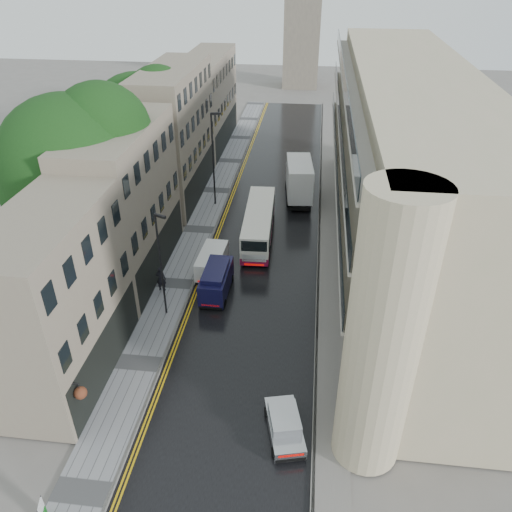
% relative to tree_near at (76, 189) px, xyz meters
% --- Properties ---
extents(road, '(9.00, 85.00, 0.02)m').
position_rel_tree_near_xyz_m(road, '(12.50, 7.50, -6.94)').
color(road, black).
rests_on(road, ground).
extents(left_sidewalk, '(2.70, 85.00, 0.12)m').
position_rel_tree_near_xyz_m(left_sidewalk, '(6.65, 7.50, -6.89)').
color(left_sidewalk, gray).
rests_on(left_sidewalk, ground).
extents(right_sidewalk, '(1.80, 85.00, 0.12)m').
position_rel_tree_near_xyz_m(right_sidewalk, '(17.90, 7.50, -6.89)').
color(right_sidewalk, slate).
rests_on(right_sidewalk, ground).
extents(old_shop_row, '(4.50, 56.00, 12.00)m').
position_rel_tree_near_xyz_m(old_shop_row, '(3.05, 10.00, -0.95)').
color(old_shop_row, gray).
rests_on(old_shop_row, ground).
extents(modern_block, '(8.00, 40.00, 14.00)m').
position_rel_tree_near_xyz_m(modern_block, '(22.80, 6.00, 0.05)').
color(modern_block, tan).
rests_on(modern_block, ground).
extents(tree_near, '(10.56, 10.56, 13.89)m').
position_rel_tree_near_xyz_m(tree_near, '(0.00, 0.00, 0.00)').
color(tree_near, black).
rests_on(tree_near, ground).
extents(tree_far, '(9.24, 9.24, 12.46)m').
position_rel_tree_near_xyz_m(tree_far, '(0.30, 13.00, -0.72)').
color(tree_far, black).
rests_on(tree_far, ground).
extents(cream_bus, '(2.56, 9.72, 2.63)m').
position_rel_tree_near_xyz_m(cream_bus, '(11.04, 4.04, -5.61)').
color(cream_bus, white).
rests_on(cream_bus, road).
extents(white_lorry, '(3.04, 7.79, 3.99)m').
position_rel_tree_near_xyz_m(white_lorry, '(14.00, 13.26, -4.93)').
color(white_lorry, silver).
rests_on(white_lorry, road).
extents(silver_hatchback, '(2.38, 3.84, 1.34)m').
position_rel_tree_near_xyz_m(silver_hatchback, '(15.14, -14.43, -6.26)').
color(silver_hatchback, '#A0A1A5').
rests_on(silver_hatchback, road).
extents(white_van, '(1.89, 4.12, 1.84)m').
position_rel_tree_near_xyz_m(white_van, '(8.20, -0.31, -6.01)').
color(white_van, white).
rests_on(white_van, road).
extents(navy_van, '(1.80, 4.39, 2.23)m').
position_rel_tree_near_xyz_m(navy_van, '(9.04, -2.93, -5.81)').
color(navy_van, '#0F0E34').
rests_on(navy_van, road).
extents(pedestrian, '(0.72, 0.48, 1.95)m').
position_rel_tree_near_xyz_m(pedestrian, '(5.93, -1.74, -5.85)').
color(pedestrian, black).
rests_on(pedestrian, left_sidewalk).
extents(lamp_post_near, '(0.85, 0.48, 7.45)m').
position_rel_tree_near_xyz_m(lamp_post_near, '(6.94, -4.24, -3.10)').
color(lamp_post_near, black).
rests_on(lamp_post_near, left_sidewalk).
extents(lamp_post_far, '(1.01, 0.41, 8.72)m').
position_rel_tree_near_xyz_m(lamp_post_far, '(7.05, 12.67, -2.46)').
color(lamp_post_far, black).
rests_on(lamp_post_far, left_sidewalk).
extents(estate_sign, '(0.25, 0.67, 1.12)m').
position_rel_tree_near_xyz_m(estate_sign, '(5.59, -18.82, -6.26)').
color(estate_sign, silver).
rests_on(estate_sign, left_sidewalk).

